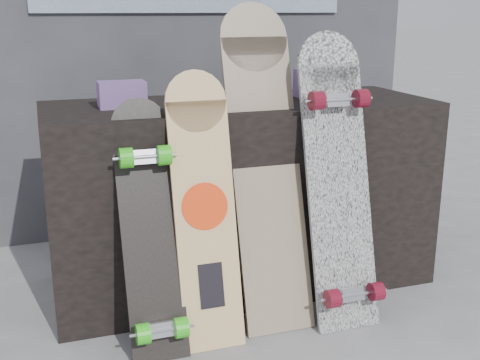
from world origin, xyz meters
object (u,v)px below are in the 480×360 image
object	(u,v)px
longboard_celtic	(265,156)
skateboard_dark	(150,226)
vendor_table	(241,195)
longboard_geisha	(204,202)
longboard_cascadia	(339,176)

from	to	relation	value
longboard_celtic	skateboard_dark	bearing A→B (deg)	-166.59
vendor_table	longboard_geisha	xyz separation A→B (m)	(-0.27, -0.38, 0.11)
vendor_table	longboard_cascadia	bearing A→B (deg)	-57.44
vendor_table	longboard_geisha	world-z (taller)	longboard_geisha
vendor_table	longboard_geisha	distance (m)	0.48
longboard_geisha	longboard_cascadia	distance (m)	0.52
longboard_celtic	skateboard_dark	xyz separation A→B (m)	(-0.47, -0.11, -0.19)
longboard_cascadia	longboard_geisha	bearing A→B (deg)	178.42
longboard_celtic	vendor_table	bearing A→B (deg)	90.16
vendor_table	longboard_cascadia	world-z (taller)	longboard_cascadia
longboard_celtic	skateboard_dark	size ratio (longest dim) A/B	1.37
longboard_celtic	longboard_cascadia	distance (m)	0.29
longboard_geisha	longboard_cascadia	xyz separation A→B (m)	(0.52, -0.01, 0.06)
longboard_geisha	longboard_celtic	size ratio (longest dim) A/B	0.81
longboard_cascadia	longboard_celtic	bearing A→B (deg)	155.08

